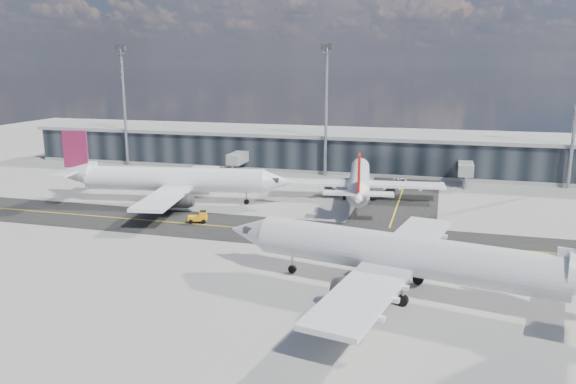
# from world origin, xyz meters

# --- Properties ---
(ground) EXTENTS (300.00, 300.00, 0.00)m
(ground) POSITION_xyz_m (0.00, 0.00, 0.00)
(ground) COLOR gray
(ground) RESTS_ON ground
(taxiway_lanes) EXTENTS (180.00, 63.00, 0.03)m
(taxiway_lanes) POSITION_xyz_m (3.91, 10.74, 0.01)
(taxiway_lanes) COLOR black
(taxiway_lanes) RESTS_ON ground
(terminal_concourse) EXTENTS (152.00, 19.80, 8.80)m
(terminal_concourse) POSITION_xyz_m (0.04, 54.93, 4.09)
(terminal_concourse) COLOR black
(terminal_concourse) RESTS_ON ground
(floodlight_masts) EXTENTS (102.50, 0.70, 28.90)m
(floodlight_masts) POSITION_xyz_m (0.00, 48.00, 15.61)
(floodlight_masts) COLOR gray
(floodlight_masts) RESTS_ON ground
(airliner_af) EXTENTS (43.39, 37.16, 12.87)m
(airliner_af) POSITION_xyz_m (-21.55, 15.92, 4.25)
(airliner_af) COLOR white
(airliner_af) RESTS_ON ground
(airliner_redtail) EXTENTS (31.45, 36.78, 10.89)m
(airliner_redtail) POSITION_xyz_m (10.78, 27.03, 3.60)
(airliner_redtail) COLOR white
(airliner_redtail) RESTS_ON ground
(airliner_near) EXTENTS (44.36, 38.05, 13.19)m
(airliner_near) POSITION_xyz_m (22.27, -14.95, 4.36)
(airliner_near) COLOR silver
(airliner_near) RESTS_ON ground
(baggage_tug) EXTENTS (3.29, 2.32, 1.88)m
(baggage_tug) POSITION_xyz_m (-11.34, 4.99, 0.94)
(baggage_tug) COLOR orange
(baggage_tug) RESTS_ON ground
(service_van) EXTENTS (3.71, 5.96, 1.54)m
(service_van) POSITION_xyz_m (17.25, 41.38, 0.77)
(service_van) COLOR white
(service_van) RESTS_ON ground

